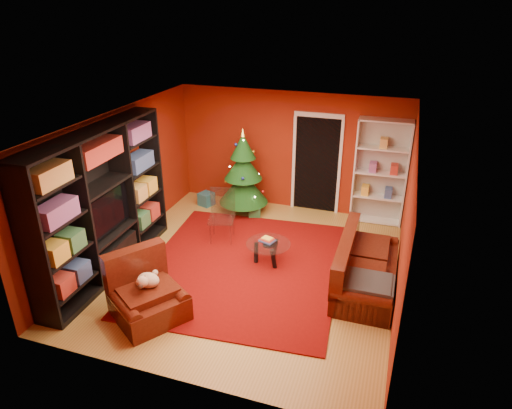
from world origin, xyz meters
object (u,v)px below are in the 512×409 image
(gift_box_teal, at_px, (206,199))
(sofa, at_px, (368,264))
(media_unit, at_px, (102,204))
(acrylic_chair, at_px, (222,219))
(white_bookshelf, at_px, (380,173))
(coffee_table, at_px, (268,253))
(gift_box_green, at_px, (255,211))
(armchair, at_px, (148,294))
(dog, at_px, (148,280))
(rug, at_px, (243,266))
(christmas_tree, at_px, (243,172))
(gift_box_red, at_px, (240,200))

(gift_box_teal, bearing_deg, sofa, -29.13)
(media_unit, height_order, acrylic_chair, media_unit)
(media_unit, xyz_separation_m, white_bookshelf, (4.22, 3.38, -0.16))
(media_unit, height_order, coffee_table, media_unit)
(gift_box_green, relative_size, armchair, 0.24)
(white_bookshelf, bearing_deg, dog, -125.28)
(rug, xyz_separation_m, gift_box_green, (-0.45, 1.99, 0.11))
(white_bookshelf, bearing_deg, armchair, -124.73)
(white_bookshelf, relative_size, sofa, 1.12)
(gift_box_teal, relative_size, dog, 0.74)
(gift_box_green, xyz_separation_m, dog, (-0.41, -3.66, 0.48))
(media_unit, relative_size, sofa, 1.63)
(gift_box_green, bearing_deg, media_unit, -121.77)
(christmas_tree, bearing_deg, armchair, -91.16)
(sofa, bearing_deg, gift_box_teal, 60.84)
(sofa, xyz_separation_m, acrylic_chair, (-2.83, 0.68, 0.04))
(rug, height_order, armchair, armchair)
(gift_box_teal, relative_size, sofa, 0.15)
(dog, bearing_deg, gift_box_green, 27.94)
(gift_box_teal, relative_size, gift_box_green, 1.19)
(gift_box_green, relative_size, acrylic_chair, 0.26)
(white_bookshelf, bearing_deg, gift_box_green, -167.43)
(rug, xyz_separation_m, coffee_table, (0.38, 0.27, 0.20))
(christmas_tree, height_order, acrylic_chair, christmas_tree)
(rug, distance_m, gift_box_green, 2.04)
(coffee_table, distance_m, acrylic_chair, 1.23)
(media_unit, bearing_deg, coffee_table, 21.11)
(gift_box_teal, relative_size, gift_box_red, 1.42)
(armchair, bearing_deg, media_unit, 88.79)
(rug, relative_size, dog, 9.66)
(acrylic_chair, bearing_deg, gift_box_teal, 110.16)
(dog, height_order, acrylic_chair, acrylic_chair)
(media_unit, height_order, gift_box_red, media_unit)
(christmas_tree, relative_size, white_bookshelf, 0.85)
(gift_box_teal, relative_size, armchair, 0.28)
(media_unit, relative_size, dog, 8.18)
(gift_box_teal, distance_m, gift_box_green, 1.26)
(gift_box_teal, height_order, coffee_table, coffee_table)
(gift_box_red, bearing_deg, armchair, -88.43)
(armchair, xyz_separation_m, dog, (-0.01, 0.07, 0.20))
(gift_box_red, height_order, armchair, armchair)
(gift_box_teal, distance_m, white_bookshelf, 3.88)
(gift_box_green, bearing_deg, white_bookshelf, 13.46)
(rug, height_order, christmas_tree, christmas_tree)
(gift_box_green, bearing_deg, rug, -77.35)
(acrylic_chair, bearing_deg, armchair, -107.19)
(rug, bearing_deg, acrylic_chair, 132.83)
(gift_box_green, distance_m, coffee_table, 1.92)
(rug, height_order, white_bookshelf, white_bookshelf)
(gift_box_green, distance_m, gift_box_red, 0.70)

